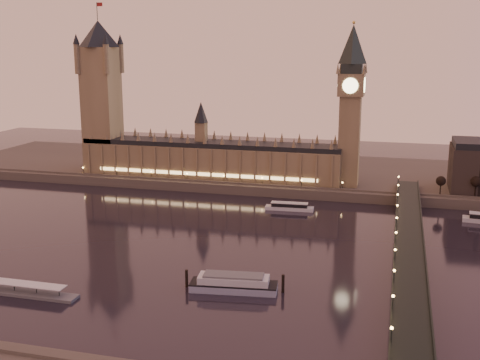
% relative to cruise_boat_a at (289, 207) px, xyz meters
% --- Properties ---
extents(ground, '(700.00, 700.00, 0.00)m').
position_rel_cruise_boat_a_xyz_m(ground, '(-24.46, -73.39, -2.01)').
color(ground, black).
rests_on(ground, ground).
extents(far_embankment, '(560.00, 130.00, 6.00)m').
position_rel_cruise_boat_a_xyz_m(far_embankment, '(5.54, 91.61, 0.99)').
color(far_embankment, '#423D35').
rests_on(far_embankment, ground).
extents(palace_of_westminster, '(180.00, 26.62, 52.00)m').
position_rel_cruise_boat_a_xyz_m(palace_of_westminster, '(-64.58, 47.60, 19.70)').
color(palace_of_westminster, brown).
rests_on(palace_of_westminster, ground).
extents(victoria_tower, '(31.68, 31.68, 118.00)m').
position_rel_cruise_boat_a_xyz_m(victoria_tower, '(-144.46, 47.61, 63.78)').
color(victoria_tower, brown).
rests_on(victoria_tower, ground).
extents(big_ben, '(17.68, 17.68, 104.00)m').
position_rel_cruise_boat_a_xyz_m(big_ben, '(29.53, 47.59, 61.94)').
color(big_ben, brown).
rests_on(big_ben, ground).
extents(westminster_bridge, '(13.20, 260.00, 15.30)m').
position_rel_cruise_boat_a_xyz_m(westminster_bridge, '(67.16, -73.39, 3.51)').
color(westminster_bridge, black).
rests_on(westminster_bridge, ground).
extents(bare_tree_0, '(5.76, 5.76, 11.72)m').
position_rel_cruise_boat_a_xyz_m(bare_tree_0, '(87.55, 35.61, 12.73)').
color(bare_tree_0, black).
rests_on(bare_tree_0, ground).
extents(bare_tree_1, '(5.76, 5.76, 11.72)m').
position_rel_cruise_boat_a_xyz_m(bare_tree_1, '(104.63, 35.61, 12.73)').
color(bare_tree_1, black).
rests_on(bare_tree_1, ground).
extents(cruise_boat_a, '(28.83, 8.01, 4.56)m').
position_rel_cruise_boat_a_xyz_m(cruise_boat_a, '(0.00, 0.00, 0.00)').
color(cruise_boat_a, silver).
rests_on(cruise_boat_a, ground).
extents(moored_barge, '(39.72, 13.99, 7.34)m').
position_rel_cruise_boat_a_xyz_m(moored_barge, '(0.19, -123.72, 1.09)').
color(moored_barge, '#858FAA').
rests_on(moored_barge, ground).
extents(pontoon_pier, '(41.68, 6.95, 11.11)m').
position_rel_cruise_boat_a_xyz_m(pontoon_pier, '(-76.74, -148.60, -0.81)').
color(pontoon_pier, '#595B5E').
rests_on(pontoon_pier, ground).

